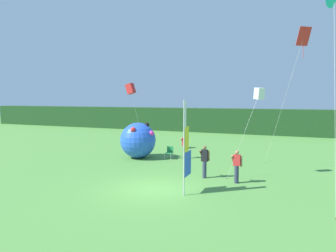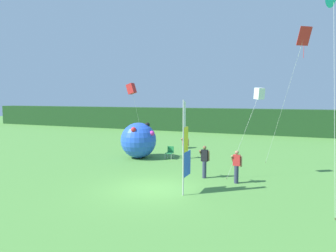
{
  "view_description": "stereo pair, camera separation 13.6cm",
  "coord_description": "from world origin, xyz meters",
  "views": [
    {
      "loc": [
        6.04,
        -12.9,
        4.34
      ],
      "look_at": [
        -0.47,
        3.06,
        2.76
      ],
      "focal_mm": 32.44,
      "sensor_mm": 36.0,
      "label": 1
    },
    {
      "loc": [
        6.17,
        -12.85,
        4.34
      ],
      "look_at": [
        -0.47,
        3.06,
        2.76
      ],
      "focal_mm": 32.44,
      "sensor_mm": 36.0,
      "label": 2
    }
  ],
  "objects": [
    {
      "name": "person_far_left",
      "position": [
        1.74,
        2.91,
        0.95
      ],
      "size": [
        0.55,
        0.48,
        1.78
      ],
      "color": "#2D334C",
      "rests_on": "ground"
    },
    {
      "name": "person_near_banner",
      "position": [
        -1.02,
        7.59,
        0.93
      ],
      "size": [
        0.55,
        0.48,
        1.74
      ],
      "color": "black",
      "rests_on": "ground"
    },
    {
      "name": "ground_plane",
      "position": [
        0.0,
        0.0,
        0.0
      ],
      "size": [
        120.0,
        120.0,
        0.0
      ],
      "primitive_type": "plane",
      "color": "#518E3D"
    },
    {
      "name": "distant_treeline",
      "position": [
        0.0,
        25.3,
        1.52
      ],
      "size": [
        80.0,
        2.4,
        3.05
      ],
      "primitive_type": "cube",
      "color": "#1E421E",
      "rests_on": "ground"
    },
    {
      "name": "folding_chair",
      "position": [
        -2.0,
        7.07,
        0.51
      ],
      "size": [
        0.51,
        0.51,
        0.89
      ],
      "color": "#BCBCC1",
      "rests_on": "ground"
    },
    {
      "name": "kite_red_box_1",
      "position": [
        -6.21,
        9.02,
        5.11
      ],
      "size": [
        1.19,
        1.22,
        5.58
      ],
      "color": "brown",
      "rests_on": "ground"
    },
    {
      "name": "person_mid_field",
      "position": [
        3.54,
        2.55,
        0.91
      ],
      "size": [
        0.55,
        0.48,
        1.7
      ],
      "color": "#2D334C",
      "rests_on": "ground"
    },
    {
      "name": "banner_flag",
      "position": [
        1.68,
        -0.05,
        2.05
      ],
      "size": [
        0.06,
        1.03,
        4.28
      ],
      "color": "#B7B7BC",
      "rests_on": "ground"
    },
    {
      "name": "kite_white_box_2",
      "position": [
        4.36,
        4.4,
        4.58
      ],
      "size": [
        1.77,
        1.6,
        4.93
      ],
      "color": "brown",
      "rests_on": "ground"
    },
    {
      "name": "inflatable_balloon",
      "position": [
        -4.22,
        6.48,
        1.3
      ],
      "size": [
        2.62,
        2.59,
        2.6
      ],
      "color": "blue",
      "rests_on": "ground"
    },
    {
      "name": "kite_red_diamond_0",
      "position": [
        6.46,
        6.58,
        7.58
      ],
      "size": [
        2.48,
        2.14,
        8.4
      ],
      "color": "brown",
      "rests_on": "ground"
    }
  ]
}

